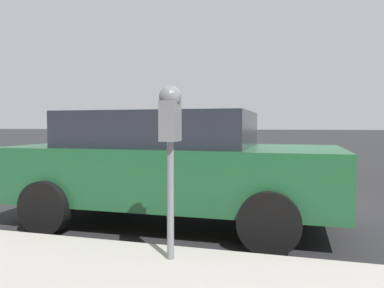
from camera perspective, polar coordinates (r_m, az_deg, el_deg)
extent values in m
plane|color=#2B2B2D|center=(5.73, 7.06, -10.20)|extent=(220.00, 220.00, 0.00)
cylinder|color=gray|center=(3.22, -3.31, -8.60)|extent=(0.06, 0.06, 1.01)
cube|color=gray|center=(3.16, -3.34, 3.49)|extent=(0.20, 0.14, 0.34)
sphere|color=gray|center=(3.17, -3.35, 7.17)|extent=(0.19, 0.19, 0.19)
cube|color=#B21919|center=(3.26, -2.73, 2.73)|extent=(0.01, 0.11, 0.12)
cube|color=black|center=(3.26, -2.74, 4.82)|extent=(0.01, 0.10, 0.08)
cube|color=#1E5B33|center=(4.95, -2.83, -4.39)|extent=(1.78, 4.20, 0.70)
cube|color=#232833|center=(4.96, -4.69, 2.29)|extent=(1.57, 2.35, 0.45)
cylinder|color=black|center=(5.64, 12.92, -7.16)|extent=(0.22, 0.64, 0.64)
cylinder|color=black|center=(3.90, 11.70, -11.66)|extent=(0.22, 0.64, 0.64)
cylinder|color=black|center=(6.31, -11.59, -6.08)|extent=(0.22, 0.64, 0.64)
cylinder|color=black|center=(4.82, -21.37, -8.98)|extent=(0.22, 0.64, 0.64)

